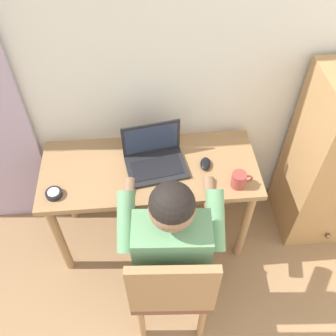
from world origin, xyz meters
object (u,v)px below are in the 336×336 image
Objects in this scene: desk_clock at (54,194)px; person_seated at (171,235)px; desk at (150,180)px; chair at (172,284)px; coffee_mug at (239,180)px; computer_mouse at (205,164)px; laptop at (155,157)px.

person_seated is at bearing -24.47° from desk_clock.
chair is (0.07, -0.62, -0.10)m from desk.
coffee_mug is at bearing -0.92° from desk_clock.
coffee_mug is at bearing -32.65° from computer_mouse.
computer_mouse is at bearing 67.47° from chair.
chair is at bearing -132.69° from coffee_mug.
laptop is at bearing 93.55° from chair.
desk is at bearing 160.36° from coffee_mug.
desk is 12.65× the size of computer_mouse.
person_seated is 0.49m from computer_mouse.
desk is 0.45m from person_seated.
computer_mouse is (0.33, -0.01, 0.13)m from desk.
desk is 1.04× the size of person_seated.
laptop is 0.59m from desk_clock.
coffee_mug is (0.41, 0.45, 0.26)m from chair.
computer_mouse is at bearing 60.38° from person_seated.
chair is 0.70m from computer_mouse.
chair is 0.26m from person_seated.
laptop is 4.18× the size of desk_clock.
laptop is 3.13× the size of coffee_mug.
laptop is (0.03, 0.03, 0.17)m from desk.
chair is 0.66m from coffee_mug.
desk_clock is (-0.56, -0.19, -0.04)m from laptop.
desk is at bearing 101.09° from person_seated.
desk_clock is (-0.60, 0.46, 0.23)m from chair.
coffee_mug is (0.45, -0.20, -0.00)m from laptop.
person_seated is at bearing -146.73° from coffee_mug.
computer_mouse is (0.29, -0.04, -0.04)m from laptop.
person_seated is at bearing -83.70° from laptop.
chair is 7.44× the size of coffee_mug.
laptop is (-0.05, 0.47, 0.09)m from person_seated.
chair reaches higher than desk_clock.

